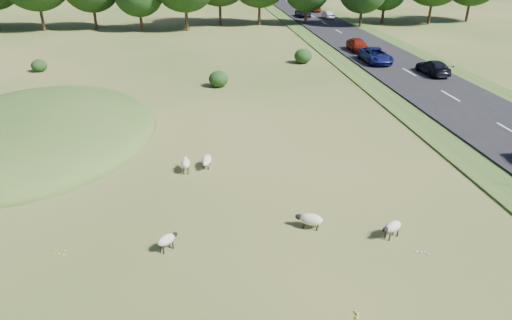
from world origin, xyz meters
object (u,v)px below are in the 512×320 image
(sheep_4, at_px, (186,163))
(car_5, at_px, (314,8))
(car_6, at_px, (303,13))
(sheep_5, at_px, (206,160))
(car_4, at_px, (375,55))
(sheep_2, at_px, (310,219))
(car_0, at_px, (433,67))
(sheep_0, at_px, (392,227))
(car_3, at_px, (328,15))
(car_2, at_px, (358,45))
(sheep_1, at_px, (167,240))

(sheep_4, xyz_separation_m, car_5, (23.77, 65.37, 0.35))
(sheep_4, xyz_separation_m, car_6, (19.97, 58.28, 0.32))
(sheep_5, height_order, car_4, car_4)
(sheep_2, distance_m, sheep_5, 8.19)
(car_5, bearing_deg, car_4, 84.83)
(car_4, height_order, car_5, car_4)
(car_0, relative_size, car_6, 0.99)
(sheep_2, relative_size, car_5, 0.28)
(sheep_5, bearing_deg, car_0, 138.82)
(sheep_0, height_order, car_0, car_0)
(sheep_2, xyz_separation_m, car_3, (18.14, 62.13, 0.43))
(sheep_4, bearing_deg, sheep_5, -69.32)
(sheep_4, distance_m, car_2, 35.35)
(car_2, xyz_separation_m, car_3, (3.80, 26.54, -0.11))
(car_5, height_order, car_6, car_5)
(sheep_2, bearing_deg, sheep_4, -24.82)
(sheep_0, distance_m, sheep_1, 9.71)
(sheep_4, bearing_deg, sheep_0, -130.54)
(car_3, bearing_deg, sheep_1, 68.76)
(sheep_1, bearing_deg, car_0, 5.09)
(sheep_1, height_order, car_5, car_5)
(car_4, relative_size, car_6, 1.16)
(car_5, bearing_deg, car_6, 61.81)
(car_0, bearing_deg, car_5, -90.00)
(sheep_5, height_order, car_2, car_2)
(sheep_1, relative_size, car_6, 0.21)
(sheep_2, height_order, car_5, car_5)
(car_0, xyz_separation_m, car_6, (-3.80, 40.33, -0.02))
(sheep_1, bearing_deg, car_3, 28.00)
(sheep_1, xyz_separation_m, sheep_5, (1.90, 7.73, -0.06))
(car_3, bearing_deg, car_6, -34.13)
(sheep_1, bearing_deg, car_4, 15.25)
(sheep_2, bearing_deg, sheep_5, -33.15)
(sheep_2, relative_size, car_3, 0.34)
(car_0, bearing_deg, sheep_4, 37.06)
(car_2, height_order, car_6, car_2)
(sheep_4, xyz_separation_m, sheep_5, (1.18, 0.45, -0.12))
(car_2, xyz_separation_m, car_5, (3.80, 36.20, -0.08))
(sheep_5, relative_size, car_0, 0.28)
(sheep_5, bearing_deg, car_4, 151.75)
(sheep_1, height_order, sheep_4, sheep_4)
(sheep_1, height_order, car_6, car_6)
(sheep_0, xyz_separation_m, car_0, (14.79, 25.59, 0.36))
(car_0, height_order, car_2, car_2)
(sheep_2, height_order, car_0, car_0)
(car_4, xyz_separation_m, car_6, (0.00, 34.88, -0.10))
(car_3, bearing_deg, sheep_0, 76.86)
(sheep_1, bearing_deg, sheep_4, 43.62)
(sheep_2, xyz_separation_m, car_2, (14.34, 35.60, 0.54))
(sheep_1, distance_m, sheep_5, 7.96)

